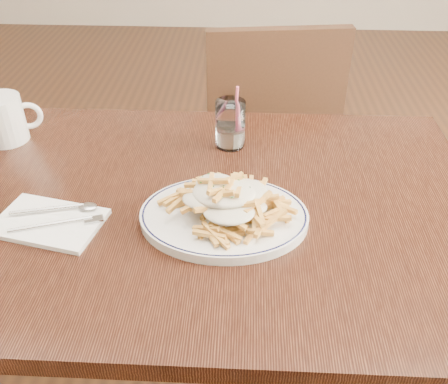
# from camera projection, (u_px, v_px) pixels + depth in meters

# --- Properties ---
(table) EXTENTS (1.20, 0.80, 0.75)m
(table) POSITION_uv_depth(u_px,v_px,m) (196.00, 228.00, 1.08)
(table) COLOR black
(table) RESTS_ON ground
(chair_far) EXTENTS (0.48, 0.48, 0.92)m
(chair_far) POSITION_uv_depth(u_px,v_px,m) (268.00, 134.00, 1.72)
(chair_far) COLOR black
(chair_far) RESTS_ON ground
(fries_plate) EXTENTS (0.35, 0.31, 0.02)m
(fries_plate) POSITION_uv_depth(u_px,v_px,m) (224.00, 216.00, 0.97)
(fries_plate) COLOR white
(fries_plate) RESTS_ON table
(loaded_fries) EXTENTS (0.27, 0.24, 0.07)m
(loaded_fries) POSITION_uv_depth(u_px,v_px,m) (224.00, 197.00, 0.94)
(loaded_fries) COLOR gold
(loaded_fries) RESTS_ON fries_plate
(napkin) EXTENTS (0.23, 0.17, 0.01)m
(napkin) POSITION_uv_depth(u_px,v_px,m) (49.00, 222.00, 0.96)
(napkin) COLOR white
(napkin) RESTS_ON table
(cutlery) EXTENTS (0.20, 0.12, 0.01)m
(cutlery) POSITION_uv_depth(u_px,v_px,m) (49.00, 217.00, 0.96)
(cutlery) COLOR silver
(cutlery) RESTS_ON napkin
(water_glass) EXTENTS (0.07, 0.07, 0.16)m
(water_glass) POSITION_uv_depth(u_px,v_px,m) (230.00, 127.00, 1.19)
(water_glass) COLOR white
(water_glass) RESTS_ON table
(coffee_mug) EXTENTS (0.14, 0.10, 0.11)m
(coffee_mug) POSITION_uv_depth(u_px,v_px,m) (4.00, 119.00, 1.20)
(coffee_mug) COLOR white
(coffee_mug) RESTS_ON table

